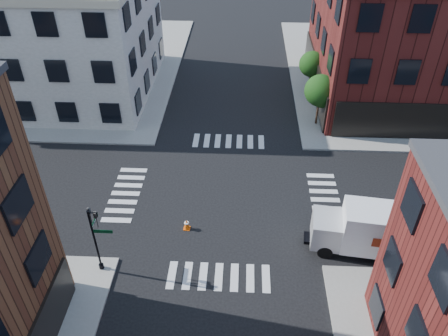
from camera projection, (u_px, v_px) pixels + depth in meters
The scene contains 9 objects.
ground at pixel (225, 197), 30.50m from camera, with size 120.00×120.00×0.00m, color black.
sidewalk_ne at pixel (431, 73), 46.36m from camera, with size 30.00×30.00×0.15m, color gray.
sidewalk_nw at pixel (43, 65), 47.99m from camera, with size 30.00×30.00×0.15m, color gray.
building_nw at pixel (29, 33), 40.65m from camera, with size 22.00×16.00×11.00m, color beige.
tree_near at pixel (321, 92), 36.24m from camera, with size 2.69×2.69×4.49m.
tree_far at pixel (312, 65), 41.19m from camera, with size 2.43×2.43×4.07m.
signal_pole at pixel (96, 233), 23.72m from camera, with size 1.29×1.24×4.60m.
box_truck at pixel (376, 231), 25.47m from camera, with size 7.39×3.00×3.27m.
traffic_cone at pixel (187, 224), 27.79m from camera, with size 0.45×0.45×0.77m.
Camera 1 is at (1.08, -23.07, 20.03)m, focal length 35.00 mm.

